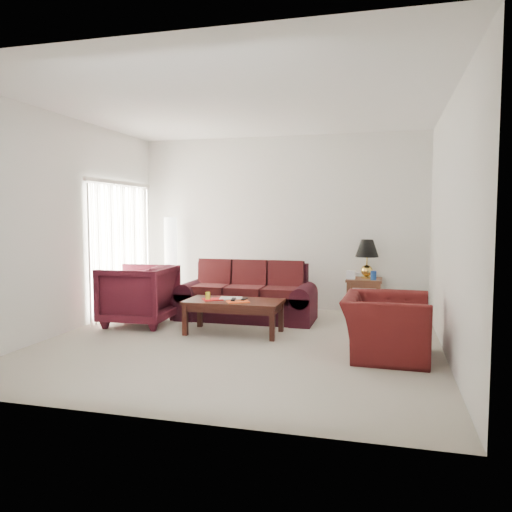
# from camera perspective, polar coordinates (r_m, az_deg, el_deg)

# --- Properties ---
(floor) EXTENTS (5.00, 5.00, 0.00)m
(floor) POSITION_cam_1_polar(r_m,az_deg,el_deg) (6.52, -1.93, -9.83)
(floor) COLOR #BCB0A1
(floor) RESTS_ON ground
(blinds) EXTENTS (0.10, 2.00, 2.16)m
(blinds) POSITION_cam_1_polar(r_m,az_deg,el_deg) (8.50, -15.19, 0.77)
(blinds) COLOR silver
(blinds) RESTS_ON ground
(sofa) EXTENTS (2.19, 1.11, 0.87)m
(sofa) POSITION_cam_1_polar(r_m,az_deg,el_deg) (7.82, -1.07, -4.15)
(sofa) COLOR black
(sofa) RESTS_ON ground
(throw_pillow) EXTENTS (0.44, 0.33, 0.41)m
(throw_pillow) POSITION_cam_1_polar(r_m,az_deg,el_deg) (8.50, -3.29, -1.75)
(throw_pillow) COLOR black
(throw_pillow) RESTS_ON sofa
(end_table) EXTENTS (0.61, 0.61, 0.61)m
(end_table) POSITION_cam_1_polar(r_m,az_deg,el_deg) (8.31, 12.22, -4.63)
(end_table) COLOR #51381C
(end_table) RESTS_ON ground
(table_lamp) EXTENTS (0.49, 0.49, 0.63)m
(table_lamp) POSITION_cam_1_polar(r_m,az_deg,el_deg) (8.30, 12.56, -0.32)
(table_lamp) COLOR gold
(table_lamp) RESTS_ON end_table
(clock) EXTENTS (0.14, 0.07, 0.14)m
(clock) POSITION_cam_1_polar(r_m,az_deg,el_deg) (8.15, 10.80, -2.12)
(clock) COLOR silver
(clock) RESTS_ON end_table
(blue_canister) EXTENTS (0.12, 0.12, 0.14)m
(blue_canister) POSITION_cam_1_polar(r_m,az_deg,el_deg) (8.09, 13.28, -2.18)
(blue_canister) COLOR navy
(blue_canister) RESTS_ON end_table
(picture_frame) EXTENTS (0.13, 0.15, 0.05)m
(picture_frame) POSITION_cam_1_polar(r_m,az_deg,el_deg) (8.40, 11.31, -1.89)
(picture_frame) COLOR white
(picture_frame) RESTS_ON end_table
(floor_lamp) EXTENTS (0.28, 0.28, 1.62)m
(floor_lamp) POSITION_cam_1_polar(r_m,az_deg,el_deg) (9.09, -9.70, -0.59)
(floor_lamp) COLOR white
(floor_lamp) RESTS_ON ground
(armchair_left) EXTENTS (1.03, 1.00, 0.90)m
(armchair_left) POSITION_cam_1_polar(r_m,az_deg,el_deg) (7.67, -13.29, -4.34)
(armchair_left) COLOR #400E19
(armchair_left) RESTS_ON ground
(armchair_right) EXTENTS (0.99, 1.12, 0.71)m
(armchair_right) POSITION_cam_1_polar(r_m,az_deg,el_deg) (6.00, 14.61, -7.76)
(armchair_right) COLOR #3F0E0E
(armchair_right) RESTS_ON ground
(coffee_table) EXTENTS (1.48, 1.11, 0.46)m
(coffee_table) POSITION_cam_1_polar(r_m,az_deg,el_deg) (6.95, -2.54, -6.96)
(coffee_table) COLOR black
(coffee_table) RESTS_ON ground
(magazine_red) EXTENTS (0.33, 0.31, 0.02)m
(magazine_red) POSITION_cam_1_polar(r_m,az_deg,el_deg) (6.95, -4.97, -4.96)
(magazine_red) COLOR red
(magazine_red) RESTS_ON coffee_table
(magazine_white) EXTENTS (0.34, 0.28, 0.02)m
(magazine_white) POSITION_cam_1_polar(r_m,az_deg,el_deg) (7.01, -2.90, -4.85)
(magazine_white) COLOR silver
(magazine_white) RESTS_ON coffee_table
(magazine_orange) EXTENTS (0.36, 0.33, 0.02)m
(magazine_orange) POSITION_cam_1_polar(r_m,az_deg,el_deg) (6.76, -2.10, -5.21)
(magazine_orange) COLOR #EF511C
(magazine_orange) RESTS_ON coffee_table
(remote_a) EXTENTS (0.09, 0.19, 0.02)m
(remote_a) POSITION_cam_1_polar(r_m,az_deg,el_deg) (6.80, -2.59, -4.98)
(remote_a) COLOR black
(remote_a) RESTS_ON coffee_table
(remote_b) EXTENTS (0.06, 0.15, 0.02)m
(remote_b) POSITION_cam_1_polar(r_m,az_deg,el_deg) (6.84, -1.34, -4.94)
(remote_b) COLOR black
(remote_b) RESTS_ON coffee_table
(yellow_glass) EXTENTS (0.08, 0.08, 0.11)m
(yellow_glass) POSITION_cam_1_polar(r_m,az_deg,el_deg) (6.91, -5.53, -4.60)
(yellow_glass) COLOR #F5FF38
(yellow_glass) RESTS_ON coffee_table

